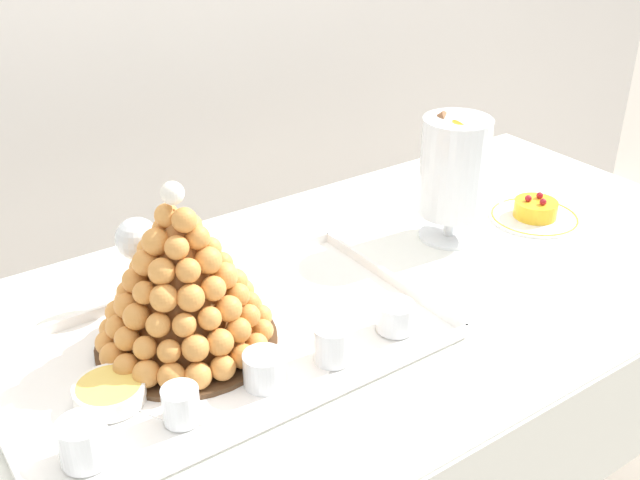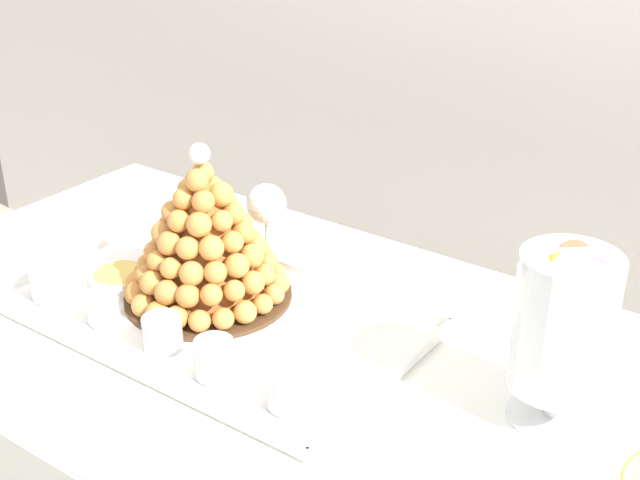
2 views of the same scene
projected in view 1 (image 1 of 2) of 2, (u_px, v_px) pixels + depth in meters
The scene contains 12 objects.
buffet_table at pixel (335, 339), 1.34m from camera, with size 1.71×0.80×0.75m.
serving_tray at pixel (223, 348), 1.17m from camera, with size 0.68×0.39×0.02m.
croquembouche at pixel (181, 285), 1.12m from camera, with size 0.28×0.28×0.27m.
dessert_cup_left at pixel (84, 443), 0.94m from camera, with size 0.06×0.06×0.06m.
dessert_cup_mid_left at pixel (181, 406), 1.01m from camera, with size 0.05×0.05×0.05m.
dessert_cup_centre at pixel (264, 370), 1.08m from camera, with size 0.06×0.06×0.05m.
dessert_cup_mid_right at pixel (332, 345), 1.12m from camera, with size 0.06×0.06×0.06m.
dessert_cup_right at pixel (395, 317), 1.20m from camera, with size 0.06×0.06×0.05m.
creme_brulee_ramekin at pixel (110, 392), 1.05m from camera, with size 0.10×0.10×0.03m.
macaron_goblet at pixel (454, 168), 1.43m from camera, with size 0.13×0.13×0.26m.
fruit_tart_plate at pixel (535, 213), 1.56m from camera, with size 0.18×0.18×0.05m.
wine_glass at pixel (138, 242), 1.24m from camera, with size 0.07×0.07×0.16m.
Camera 1 is at (-0.65, -0.89, 1.45)m, focal length 42.51 mm.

